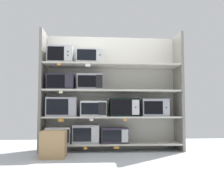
{
  "coord_description": "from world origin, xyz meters",
  "views": [
    {
      "loc": [
        -0.32,
        -4.41,
        0.67
      ],
      "look_at": [
        0.0,
        0.0,
        0.96
      ],
      "focal_mm": 38.77,
      "sensor_mm": 36.0,
      "label": 1
    }
  ],
  "objects_px": {
    "microwave_0": "(59,135)",
    "microwave_8": "(90,83)",
    "microwave_2": "(114,135)",
    "microwave_6": "(154,108)",
    "microwave_1": "(86,134)",
    "shipping_carton": "(54,144)",
    "microwave_4": "(94,109)",
    "microwave_5": "(124,108)",
    "microwave_10": "(90,57)",
    "microwave_7": "(61,83)",
    "microwave_3": "(62,107)",
    "microwave_9": "(61,56)"
  },
  "relations": [
    {
      "from": "microwave_6",
      "to": "microwave_10",
      "type": "bearing_deg",
      "value": 180.0
    },
    {
      "from": "microwave_2",
      "to": "microwave_8",
      "type": "bearing_deg",
      "value": -179.99
    },
    {
      "from": "microwave_1",
      "to": "shipping_carton",
      "type": "distance_m",
      "value": 0.78
    },
    {
      "from": "microwave_2",
      "to": "microwave_7",
      "type": "relative_size",
      "value": 1.02
    },
    {
      "from": "microwave_2",
      "to": "microwave_6",
      "type": "distance_m",
      "value": 0.89
    },
    {
      "from": "microwave_0",
      "to": "microwave_10",
      "type": "bearing_deg",
      "value": 0.01
    },
    {
      "from": "microwave_2",
      "to": "microwave_5",
      "type": "relative_size",
      "value": 0.94
    },
    {
      "from": "microwave_6",
      "to": "microwave_9",
      "type": "xyz_separation_m",
      "value": [
        -1.73,
        -0.0,
        0.95
      ]
    },
    {
      "from": "microwave_4",
      "to": "microwave_6",
      "type": "relative_size",
      "value": 0.95
    },
    {
      "from": "microwave_8",
      "to": "microwave_9",
      "type": "xyz_separation_m",
      "value": [
        -0.54,
        -0.0,
        0.49
      ]
    },
    {
      "from": "microwave_0",
      "to": "microwave_8",
      "type": "height_order",
      "value": "microwave_8"
    },
    {
      "from": "microwave_4",
      "to": "microwave_8",
      "type": "relative_size",
      "value": 1.0
    },
    {
      "from": "microwave_7",
      "to": "microwave_10",
      "type": "xyz_separation_m",
      "value": [
        0.53,
        0.0,
        0.47
      ]
    },
    {
      "from": "microwave_2",
      "to": "microwave_5",
      "type": "height_order",
      "value": "microwave_5"
    },
    {
      "from": "microwave_1",
      "to": "microwave_3",
      "type": "height_order",
      "value": "microwave_3"
    },
    {
      "from": "microwave_1",
      "to": "microwave_9",
      "type": "relative_size",
      "value": 1.05
    },
    {
      "from": "microwave_1",
      "to": "microwave_5",
      "type": "distance_m",
      "value": 0.84
    },
    {
      "from": "microwave_3",
      "to": "microwave_6",
      "type": "xyz_separation_m",
      "value": [
        1.69,
        0.0,
        -0.01
      ]
    },
    {
      "from": "shipping_carton",
      "to": "microwave_2",
      "type": "bearing_deg",
      "value": 31.79
    },
    {
      "from": "microwave_9",
      "to": "microwave_10",
      "type": "height_order",
      "value": "microwave_9"
    },
    {
      "from": "microwave_2",
      "to": "microwave_9",
      "type": "height_order",
      "value": "microwave_9"
    },
    {
      "from": "microwave_5",
      "to": "microwave_1",
      "type": "bearing_deg",
      "value": 179.97
    },
    {
      "from": "microwave_0",
      "to": "shipping_carton",
      "type": "relative_size",
      "value": 1.04
    },
    {
      "from": "microwave_6",
      "to": "microwave_4",
      "type": "bearing_deg",
      "value": -180.0
    },
    {
      "from": "microwave_3",
      "to": "microwave_7",
      "type": "distance_m",
      "value": 0.45
    },
    {
      "from": "microwave_2",
      "to": "microwave_3",
      "type": "relative_size",
      "value": 0.91
    },
    {
      "from": "microwave_3",
      "to": "shipping_carton",
      "type": "relative_size",
      "value": 1.3
    },
    {
      "from": "microwave_4",
      "to": "microwave_7",
      "type": "relative_size",
      "value": 0.98
    },
    {
      "from": "microwave_1",
      "to": "microwave_8",
      "type": "distance_m",
      "value": 0.94
    },
    {
      "from": "microwave_7",
      "to": "microwave_1",
      "type": "bearing_deg",
      "value": 0.05
    },
    {
      "from": "microwave_1",
      "to": "microwave_4",
      "type": "xyz_separation_m",
      "value": [
        0.13,
        -0.0,
        0.45
      ]
    },
    {
      "from": "shipping_carton",
      "to": "microwave_0",
      "type": "bearing_deg",
      "value": 91.08
    },
    {
      "from": "microwave_8",
      "to": "microwave_9",
      "type": "relative_size",
      "value": 1.03
    },
    {
      "from": "microwave_4",
      "to": "microwave_10",
      "type": "bearing_deg",
      "value": 179.97
    },
    {
      "from": "microwave_0",
      "to": "microwave_7",
      "type": "height_order",
      "value": "microwave_7"
    },
    {
      "from": "microwave_7",
      "to": "microwave_10",
      "type": "bearing_deg",
      "value": 0.03
    },
    {
      "from": "microwave_3",
      "to": "shipping_carton",
      "type": "distance_m",
      "value": 0.84
    },
    {
      "from": "microwave_3",
      "to": "microwave_8",
      "type": "distance_m",
      "value": 0.67
    },
    {
      "from": "microwave_6",
      "to": "microwave_10",
      "type": "xyz_separation_m",
      "value": [
        -1.19,
        0.0,
        0.93
      ]
    },
    {
      "from": "microwave_9",
      "to": "microwave_4",
      "type": "bearing_deg",
      "value": 0.02
    },
    {
      "from": "microwave_1",
      "to": "shipping_carton",
      "type": "height_order",
      "value": "microwave_1"
    },
    {
      "from": "microwave_5",
      "to": "microwave_9",
      "type": "height_order",
      "value": "microwave_9"
    },
    {
      "from": "microwave_10",
      "to": "shipping_carton",
      "type": "height_order",
      "value": "microwave_10"
    },
    {
      "from": "microwave_5",
      "to": "microwave_10",
      "type": "xyz_separation_m",
      "value": [
        -0.62,
        0.0,
        0.92
      ]
    },
    {
      "from": "microwave_4",
      "to": "microwave_1",
      "type": "bearing_deg",
      "value": 179.95
    },
    {
      "from": "microwave_6",
      "to": "microwave_9",
      "type": "relative_size",
      "value": 1.08
    },
    {
      "from": "microwave_8",
      "to": "shipping_carton",
      "type": "xyz_separation_m",
      "value": [
        -0.54,
        -0.61,
        -1.04
      ]
    },
    {
      "from": "microwave_2",
      "to": "microwave_6",
      "type": "xyz_separation_m",
      "value": [
        0.74,
        -0.0,
        0.5
      ]
    },
    {
      "from": "microwave_2",
      "to": "microwave_7",
      "type": "height_order",
      "value": "microwave_7"
    },
    {
      "from": "microwave_1",
      "to": "microwave_5",
      "type": "relative_size",
      "value": 0.91
    }
  ]
}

